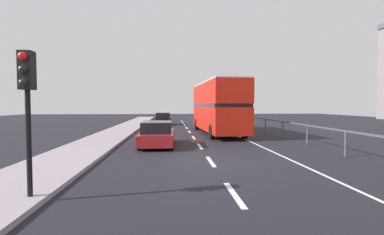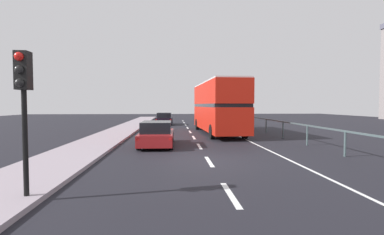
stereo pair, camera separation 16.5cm
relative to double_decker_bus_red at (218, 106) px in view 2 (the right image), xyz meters
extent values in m
cube|color=black|center=(-2.14, -10.65, -2.26)|extent=(75.43, 120.00, 0.10)
cube|color=gray|center=(-8.11, -10.65, -2.14)|extent=(2.78, 80.00, 0.14)
cube|color=silver|center=(-2.14, -15.24, -2.21)|extent=(0.16, 2.08, 0.01)
cube|color=silver|center=(-2.14, -11.06, -2.21)|extent=(0.16, 2.08, 0.01)
cube|color=silver|center=(-2.14, -6.87, -2.21)|extent=(0.16, 2.08, 0.01)
cube|color=silver|center=(-2.14, -2.69, -2.21)|extent=(0.16, 2.08, 0.01)
cube|color=silver|center=(-2.14, 1.50, -2.21)|extent=(0.16, 2.08, 0.01)
cube|color=silver|center=(-2.14, 5.68, -2.21)|extent=(0.16, 2.08, 0.01)
cube|color=silver|center=(-2.14, 9.87, -2.21)|extent=(0.16, 2.08, 0.01)
cube|color=silver|center=(-2.14, 14.06, -2.21)|extent=(0.16, 2.08, 0.01)
cube|color=silver|center=(-2.14, 18.24, -2.21)|extent=(0.16, 2.08, 0.01)
cube|color=silver|center=(1.26, -1.65, -2.21)|extent=(0.12, 46.00, 0.01)
cube|color=#445657|center=(4.05, -1.65, -1.07)|extent=(0.08, 42.00, 0.08)
cylinder|color=#445657|center=(4.05, -10.40, -1.64)|extent=(0.10, 0.10, 1.14)
cylinder|color=#445657|center=(4.05, -6.90, -1.64)|extent=(0.10, 0.10, 1.14)
cylinder|color=#445657|center=(4.05, -3.40, -1.64)|extent=(0.10, 0.10, 1.14)
cylinder|color=#445657|center=(4.05, 0.10, -1.64)|extent=(0.10, 0.10, 1.14)
cylinder|color=#445657|center=(4.05, 3.60, -1.64)|extent=(0.10, 0.10, 1.14)
cylinder|color=#445657|center=(4.05, 7.10, -1.64)|extent=(0.10, 0.10, 1.14)
cylinder|color=#445657|center=(4.05, 10.60, -1.64)|extent=(0.10, 0.10, 1.14)
cylinder|color=#445657|center=(4.05, 14.10, -1.64)|extent=(0.10, 0.10, 1.14)
cylinder|color=#445657|center=(4.05, 17.60, -1.64)|extent=(0.10, 0.10, 1.14)
cube|color=red|center=(0.00, -0.01, -0.96)|extent=(2.96, 10.50, 1.81)
cube|color=black|center=(0.00, -0.01, 0.07)|extent=(2.96, 10.08, 0.24)
cube|color=red|center=(0.00, -0.01, 1.00)|extent=(2.96, 10.50, 1.62)
cube|color=silver|center=(0.00, -0.01, 1.86)|extent=(2.90, 10.29, 0.10)
cube|color=black|center=(-0.24, 5.16, -0.87)|extent=(2.23, 0.14, 1.27)
cube|color=yellow|center=(-0.24, 5.16, 1.40)|extent=(1.49, 0.11, 0.28)
cylinder|color=black|center=(-1.31, 3.73, -1.71)|extent=(0.33, 1.01, 1.00)
cylinder|color=black|center=(0.96, 3.84, -1.71)|extent=(0.33, 1.01, 1.00)
cylinder|color=black|center=(-0.97, -3.65, -1.71)|extent=(0.33, 1.01, 1.00)
cylinder|color=black|center=(1.31, -3.55, -1.71)|extent=(0.33, 1.01, 1.00)
cube|color=maroon|center=(-4.52, -6.43, -1.73)|extent=(1.87, 4.41, 0.61)
cube|color=black|center=(-4.52, -6.65, -1.13)|extent=(1.62, 2.43, 0.59)
cube|color=red|center=(-5.35, -8.59, -1.58)|extent=(0.16, 0.06, 0.12)
cube|color=red|center=(-3.74, -8.61, -1.58)|extent=(0.16, 0.06, 0.12)
cylinder|color=black|center=(-5.32, -4.93, -1.89)|extent=(0.21, 0.64, 0.64)
cylinder|color=black|center=(-3.67, -4.95, -1.89)|extent=(0.21, 0.64, 0.64)
cylinder|color=black|center=(-5.36, -7.92, -1.89)|extent=(0.21, 0.64, 0.64)
cylinder|color=black|center=(-3.71, -7.94, -1.89)|extent=(0.21, 0.64, 0.64)
cylinder|color=black|center=(-7.11, -15.41, -0.36)|extent=(0.12, 0.12, 3.43)
cube|color=black|center=(-7.11, -15.41, 0.90)|extent=(0.30, 0.30, 0.90)
sphere|color=red|center=(-7.11, -15.58, 1.20)|extent=(0.20, 0.20, 0.20)
sphere|color=black|center=(-7.11, -15.58, 0.90)|extent=(0.20, 0.20, 0.20)
sphere|color=black|center=(-7.11, -15.58, 0.60)|extent=(0.20, 0.20, 0.20)
cube|color=black|center=(-4.59, 10.32, -1.69)|extent=(1.90, 4.09, 0.69)
cube|color=black|center=(-4.59, 10.12, -1.07)|extent=(1.63, 2.27, 0.55)
cube|color=red|center=(-5.43, 8.35, -1.52)|extent=(0.16, 0.06, 0.12)
cube|color=red|center=(-3.85, 8.30, -1.52)|extent=(0.16, 0.06, 0.12)
cylinder|color=black|center=(-5.36, 11.66, -1.89)|extent=(0.22, 0.65, 0.64)
cylinder|color=black|center=(-3.74, 11.62, -1.89)|extent=(0.22, 0.65, 0.64)
cylinder|color=black|center=(-5.43, 9.02, -1.89)|extent=(0.22, 0.65, 0.64)
cylinder|color=black|center=(-3.81, 8.97, -1.89)|extent=(0.22, 0.65, 0.64)
camera|label=1|loc=(-3.78, -22.22, 0.10)|focal=26.05mm
camera|label=2|loc=(-3.61, -22.23, 0.10)|focal=26.05mm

